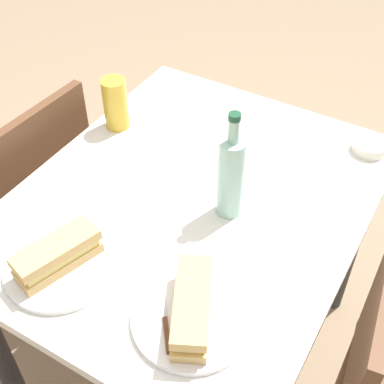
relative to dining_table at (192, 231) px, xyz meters
The scene contains 12 objects.
ground_plane 0.64m from the dining_table, ahead, with size 8.00×8.00×0.00m, color #8C755B.
dining_table is the anchor object (origin of this frame).
chair_far 0.63m from the dining_table, 90.33° to the left, with size 0.42×0.42×0.85m.
plate_near 0.39m from the dining_table, 149.59° to the right, with size 0.25×0.25×0.01m, color white.
baguette_sandwich_near 0.40m from the dining_table, 149.59° to the right, with size 0.22×0.16×0.07m.
knife_near 0.40m from the dining_table, 158.00° to the right, with size 0.15×0.12×0.01m.
plate_far 0.40m from the dining_table, 158.30° to the left, with size 0.25×0.25×0.01m, color white.
baguette_sandwich_far 0.41m from the dining_table, 158.30° to the left, with size 0.21×0.12×0.07m.
knife_far 0.42m from the dining_table, 150.57° to the left, with size 0.18×0.02×0.01m.
water_bottle 0.26m from the dining_table, 86.33° to the right, with size 0.06×0.06×0.29m.
beer_glass 0.43m from the dining_table, 65.92° to the left, with size 0.07×0.07×0.15m, color gold.
olive_bowl 0.55m from the dining_table, 38.70° to the right, with size 0.09×0.09×0.03m, color silver.
Camera 1 is at (-0.84, -0.49, 1.70)m, focal length 49.61 mm.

